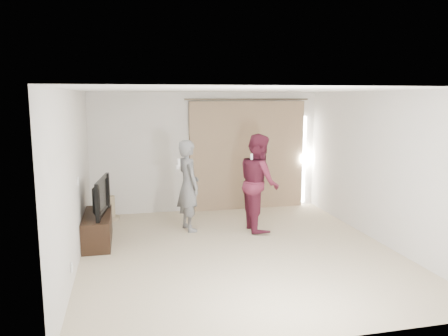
{
  "coord_description": "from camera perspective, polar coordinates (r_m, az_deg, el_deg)",
  "views": [
    {
      "loc": [
        -1.75,
        -6.59,
        2.5
      ],
      "look_at": [
        0.03,
        1.2,
        1.19
      ],
      "focal_mm": 35.0,
      "sensor_mm": 36.0,
      "label": 1
    }
  ],
  "objects": [
    {
      "name": "floor",
      "position": [
        7.27,
        1.93,
        -10.81
      ],
      "size": [
        5.5,
        5.5,
        0.0
      ],
      "primitive_type": "plane",
      "color": "#C8B796",
      "rests_on": "ground"
    },
    {
      "name": "wall_back",
      "position": [
        9.58,
        -2.22,
        2.11
      ],
      "size": [
        5.0,
        0.04,
        2.6
      ],
      "primitive_type": "cube",
      "color": "silver",
      "rests_on": "ground"
    },
    {
      "name": "wall_left",
      "position": [
        6.74,
        -19.02,
        -1.45
      ],
      "size": [
        0.04,
        5.5,
        2.6
      ],
      "color": "silver",
      "rests_on": "ground"
    },
    {
      "name": "ceiling",
      "position": [
        6.82,
        2.05,
        10.15
      ],
      "size": [
        5.0,
        5.5,
        0.01
      ],
      "primitive_type": "cube",
      "color": "white",
      "rests_on": "wall_back"
    },
    {
      "name": "curtain",
      "position": [
        9.74,
        3.15,
        1.65
      ],
      "size": [
        2.8,
        0.11,
        2.46
      ],
      "color": "#9C8060",
      "rests_on": "ground"
    },
    {
      "name": "tv_console",
      "position": [
        7.9,
        -16.18,
        -7.59
      ],
      "size": [
        0.45,
        1.31,
        0.5
      ],
      "primitive_type": "cube",
      "color": "black",
      "rests_on": "ground"
    },
    {
      "name": "tv",
      "position": [
        7.76,
        -16.37,
        -3.57
      ],
      "size": [
        0.28,
        1.11,
        0.63
      ],
      "primitive_type": "imported",
      "rotation": [
        0.0,
        0.0,
        1.44
      ],
      "color": "black",
      "rests_on": "tv_console"
    },
    {
      "name": "scratching_post",
      "position": [
        9.29,
        -14.66,
        -5.34
      ],
      "size": [
        0.37,
        0.37,
        0.49
      ],
      "color": "tan",
      "rests_on": "ground"
    },
    {
      "name": "person_man",
      "position": [
        8.19,
        -4.68,
        -2.3
      ],
      "size": [
        0.55,
        0.71,
        1.71
      ],
      "color": "slate",
      "rests_on": "ground"
    },
    {
      "name": "person_woman",
      "position": [
        8.22,
        4.59,
        -1.85
      ],
      "size": [
        0.7,
        0.89,
        1.82
      ],
      "color": "#591A2D",
      "rests_on": "ground"
    }
  ]
}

